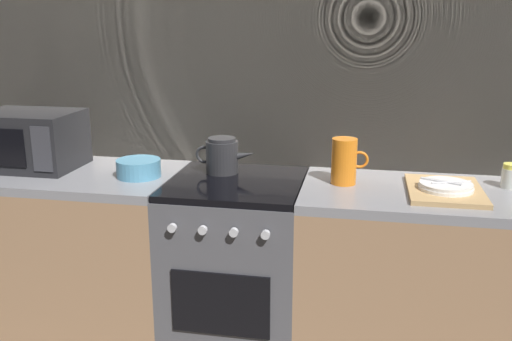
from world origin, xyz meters
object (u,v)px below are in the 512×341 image
object	(u,v)px
mixing_bowl	(139,168)
spice_jar	(511,176)
microwave	(30,140)
kettle	(222,156)
stove_unit	(237,273)
dish_pile	(445,189)
pitcher	(344,161)

from	to	relation	value
mixing_bowl	spice_jar	world-z (taller)	spice_jar
microwave	kettle	world-z (taller)	microwave
stove_unit	dish_pile	xyz separation A→B (m)	(0.89, -0.02, 0.47)
stove_unit	pitcher	distance (m)	0.73
kettle	dish_pile	xyz separation A→B (m)	(0.98, -0.13, -0.06)
mixing_bowl	dish_pile	distance (m)	1.34
pitcher	spice_jar	world-z (taller)	pitcher
mixing_bowl	stove_unit	bearing A→B (deg)	3.05
microwave	mixing_bowl	xyz separation A→B (m)	(0.57, -0.06, -0.10)
stove_unit	pitcher	world-z (taller)	pitcher
pitcher	dish_pile	distance (m)	0.43
microwave	spice_jar	bearing A→B (deg)	1.97
stove_unit	mixing_bowl	xyz separation A→B (m)	(-0.45, -0.02, 0.49)
stove_unit	spice_jar	world-z (taller)	spice_jar
microwave	pitcher	bearing A→B (deg)	0.27
microwave	spice_jar	distance (m)	2.19
microwave	dish_pile	bearing A→B (deg)	-1.67
stove_unit	kettle	bearing A→B (deg)	128.01
kettle	pitcher	bearing A→B (deg)	-7.23
kettle	mixing_bowl	size ratio (longest dim) A/B	1.42
pitcher	mixing_bowl	bearing A→B (deg)	-175.79
microwave	pitcher	size ratio (longest dim) A/B	2.30
dish_pile	stove_unit	bearing A→B (deg)	178.80
stove_unit	spice_jar	distance (m)	1.28
microwave	pitcher	xyz separation A→B (m)	(1.49, 0.01, -0.03)
kettle	spice_jar	distance (m)	1.26
mixing_bowl	pitcher	size ratio (longest dim) A/B	1.00
kettle	dish_pile	distance (m)	0.99
pitcher	dish_pile	bearing A→B (deg)	-8.54
pitcher	spice_jar	bearing A→B (deg)	5.61
dish_pile	mixing_bowl	bearing A→B (deg)	-179.78
pitcher	spice_jar	size ratio (longest dim) A/B	1.90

